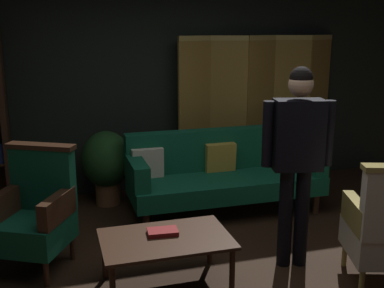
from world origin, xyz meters
The scene contains 9 objects.
ground_plane centered at (0.00, 0.00, 0.00)m, with size 10.00×10.00×0.00m, color black.
back_wall centered at (0.00, 2.45, 1.40)m, with size 7.20×0.10×2.80m, color black.
folding_screen centered at (1.32, 2.22, 0.99)m, with size 2.16×0.28×1.90m.
velvet_couch centered at (0.55, 1.45, 0.45)m, with size 2.12×0.78×0.88m.
coffee_table centered at (-0.44, 0.02, 0.37)m, with size 1.00×0.64×0.42m.
armchair_wing_left centered at (-1.41, 0.67, 0.49)m, with size 0.78×0.78×1.04m.
standing_figure centered at (0.69, 0.08, 1.03)m, with size 0.58×0.29×1.70m.
potted_plant centered at (-0.67, 1.99, 0.50)m, with size 0.57×0.57×0.86m.
book_red_leather centered at (-0.45, 0.09, 0.44)m, with size 0.24×0.15×0.04m, color maroon.
Camera 1 is at (-1.19, -3.27, 2.01)m, focal length 44.31 mm.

